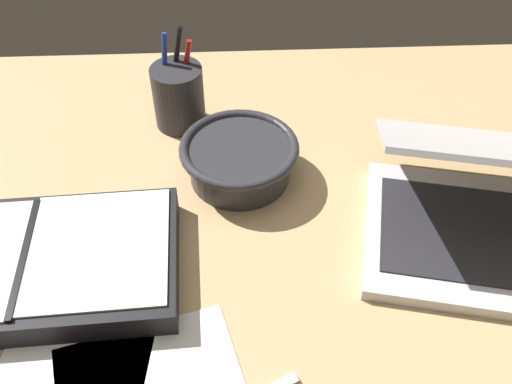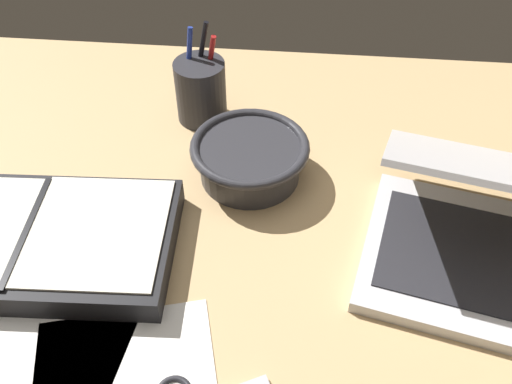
# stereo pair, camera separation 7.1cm
# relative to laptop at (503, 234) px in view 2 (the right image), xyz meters

# --- Properties ---
(desk_top) EXTENTS (1.40, 1.00, 0.02)m
(desk_top) POSITION_rel_laptop_xyz_m (-0.30, -0.03, -0.06)
(desk_top) COLOR tan
(desk_top) RESTS_ON ground
(laptop) EXTENTS (0.37, 0.34, 0.18)m
(laptop) POSITION_rel_laptop_xyz_m (0.00, 0.00, 0.00)
(laptop) COLOR silver
(laptop) RESTS_ON desk_top
(bowl) EXTENTS (0.17, 0.17, 0.06)m
(bowl) POSITION_rel_laptop_xyz_m (-0.32, 0.13, -0.01)
(bowl) COLOR #2D2D33
(bowl) RESTS_ON desk_top
(pen_cup) EXTENTS (0.08, 0.08, 0.16)m
(pen_cup) POSITION_rel_laptop_xyz_m (-0.41, 0.26, 0.00)
(pen_cup) COLOR #28282D
(pen_cup) RESTS_ON desk_top
(planner) EXTENTS (0.37, 0.22, 0.04)m
(planner) POSITION_rel_laptop_xyz_m (-0.58, -0.04, -0.03)
(planner) COLOR black
(planner) RESTS_ON desk_top
(paper_sheet_beside_planner) EXTENTS (0.19, 0.26, 0.00)m
(paper_sheet_beside_planner) POSITION_rel_laptop_xyz_m (-0.51, -0.18, -0.05)
(paper_sheet_beside_planner) COLOR white
(paper_sheet_beside_planner) RESTS_ON desk_top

